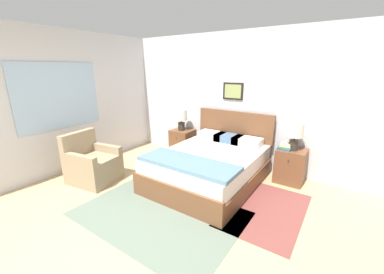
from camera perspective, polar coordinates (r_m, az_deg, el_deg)
ground_plane at (r=3.07m, az=-18.54°, el=-23.42°), size 16.00×16.00×0.00m
wall_back at (r=4.84m, az=9.68°, el=8.78°), size 7.15×0.09×2.60m
wall_left at (r=5.25m, az=-23.38°, el=8.31°), size 0.08×5.41×2.60m
area_rug_main at (r=3.43m, az=-7.95°, el=-17.88°), size 2.20×1.51×0.01m
area_rug_bedside at (r=3.62m, az=17.40°, el=-16.47°), size 0.98×1.51×0.01m
bed at (r=4.12m, az=4.37°, el=-6.82°), size 1.56×2.03×1.11m
armchair at (r=4.49m, az=-23.03°, el=-6.19°), size 0.84×0.78×0.86m
nightstand_near_window at (r=5.32m, az=-2.30°, el=-1.38°), size 0.47×0.46×0.60m
nightstand_by_door at (r=4.44m, az=22.72°, el=-6.41°), size 0.47×0.46×0.60m
table_lamp_near_window at (r=5.16m, az=-2.62°, el=4.83°), size 0.25×0.25×0.46m
table_lamp_by_door at (r=4.23m, az=23.72°, el=0.85°), size 0.25×0.25×0.46m
book_thick_bottom at (r=4.32m, az=21.70°, el=-2.52°), size 0.25×0.26×0.03m
book_hardcover_middle at (r=4.31m, az=21.74°, el=-2.14°), size 0.21×0.23×0.03m
book_novel_upper at (r=4.30m, az=21.79°, el=-1.69°), size 0.18×0.23×0.04m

